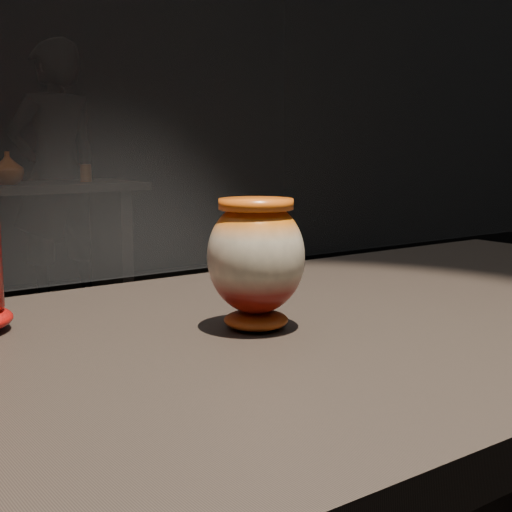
# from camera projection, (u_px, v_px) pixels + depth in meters

# --- Properties ---
(main_vase) EXTENTS (0.13, 0.13, 0.17)m
(main_vase) POSITION_uv_depth(u_px,v_px,m) (256.00, 258.00, 0.93)
(main_vase) COLOR maroon
(main_vase) RESTS_ON display_plinth
(back_vase_mid) EXTENTS (0.27, 0.27, 0.20)m
(back_vase_mid) POSITION_uv_depth(u_px,v_px,m) (8.00, 168.00, 4.25)
(back_vase_mid) COLOR maroon
(back_vase_mid) RESTS_ON back_shelf
(back_vase_right) EXTENTS (0.07, 0.07, 0.11)m
(back_vase_right) POSITION_uv_depth(u_px,v_px,m) (86.00, 173.00, 4.59)
(back_vase_right) COLOR #8C3914
(back_vase_right) RESTS_ON back_shelf
(visitor) EXTENTS (0.72, 0.51, 1.85)m
(visitor) POSITION_uv_depth(u_px,v_px,m) (56.00, 176.00, 4.93)
(visitor) COLOR black
(visitor) RESTS_ON ground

